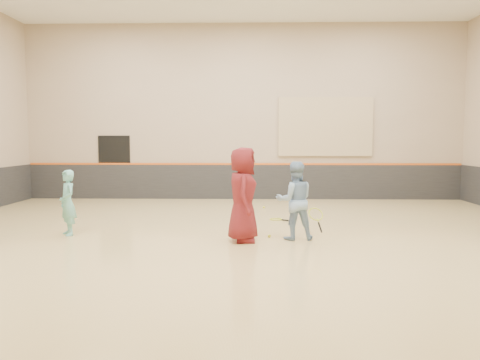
{
  "coord_description": "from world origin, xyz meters",
  "views": [
    {
      "loc": [
        0.26,
        -10.17,
        2.08
      ],
      "look_at": [
        0.01,
        0.4,
        1.15
      ],
      "focal_mm": 35.0,
      "sensor_mm": 36.0,
      "label": 1
    }
  ],
  "objects_px": {
    "instructor": "(295,201)",
    "young_man": "(243,195)",
    "girl": "(68,203)",
    "spare_racket": "(276,218)"
  },
  "relations": [
    {
      "from": "young_man",
      "to": "spare_racket",
      "type": "xyz_separation_m",
      "value": [
        0.81,
        2.58,
        -0.92
      ]
    },
    {
      "from": "instructor",
      "to": "young_man",
      "type": "relative_size",
      "value": 0.85
    },
    {
      "from": "instructor",
      "to": "spare_racket",
      "type": "height_order",
      "value": "instructor"
    },
    {
      "from": "girl",
      "to": "spare_racket",
      "type": "bearing_deg",
      "value": 75.51
    },
    {
      "from": "girl",
      "to": "young_man",
      "type": "height_order",
      "value": "young_man"
    },
    {
      "from": "young_man",
      "to": "girl",
      "type": "bearing_deg",
      "value": 80.6
    },
    {
      "from": "girl",
      "to": "young_man",
      "type": "bearing_deg",
      "value": 43.58
    },
    {
      "from": "girl",
      "to": "spare_racket",
      "type": "xyz_separation_m",
      "value": [
        4.61,
        2.04,
        -0.67
      ]
    },
    {
      "from": "instructor",
      "to": "young_man",
      "type": "xyz_separation_m",
      "value": [
        -1.07,
        -0.22,
        0.15
      ]
    },
    {
      "from": "instructor",
      "to": "young_man",
      "type": "distance_m",
      "value": 1.1
    }
  ]
}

